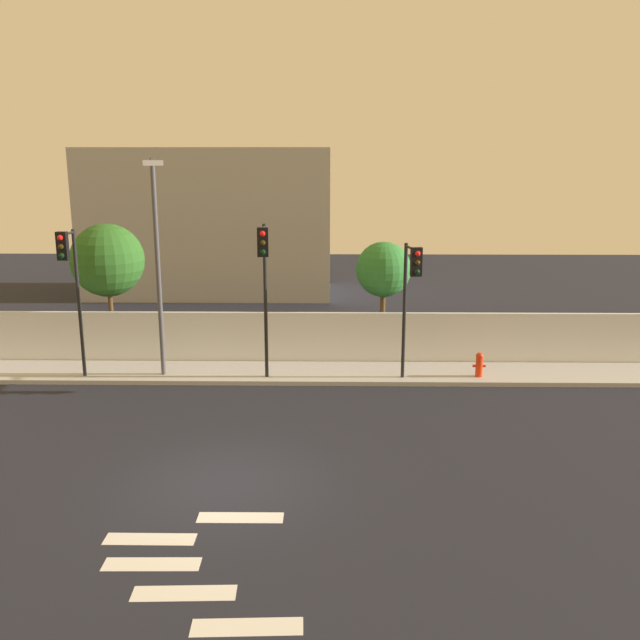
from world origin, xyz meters
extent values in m
plane|color=black|center=(0.00, 0.00, 0.00)|extent=(80.00, 80.00, 0.00)
cube|color=#ADADAD|center=(0.00, 8.20, 0.07)|extent=(36.00, 2.40, 0.15)
cube|color=silver|center=(0.00, 9.49, 1.05)|extent=(36.00, 0.18, 1.80)
cube|color=silver|center=(1.13, -4.95, 0.00)|extent=(1.82, 0.52, 0.01)
cube|color=silver|center=(-0.06, -4.10, 0.00)|extent=(1.82, 0.51, 0.01)
cube|color=silver|center=(-0.84, -3.25, 0.00)|extent=(1.81, 0.47, 0.01)
cube|color=silver|center=(-1.10, -2.40, 0.00)|extent=(1.80, 0.44, 0.01)
cube|color=silver|center=(0.58, -1.55, 0.00)|extent=(1.80, 0.45, 0.01)
cylinder|color=black|center=(0.30, 7.55, 2.74)|extent=(0.12, 0.12, 5.17)
cylinder|color=black|center=(0.34, 6.91, 5.22)|extent=(0.16, 1.28, 0.08)
cube|color=black|center=(0.38, 6.27, 4.87)|extent=(0.35, 0.22, 0.90)
sphere|color=red|center=(0.38, 6.15, 5.14)|extent=(0.18, 0.18, 0.18)
sphere|color=#33260A|center=(0.38, 6.15, 4.86)|extent=(0.18, 0.18, 0.18)
sphere|color=black|center=(0.38, 6.15, 4.58)|extent=(0.18, 0.18, 0.18)
cylinder|color=black|center=(4.91, 7.55, 2.43)|extent=(0.12, 0.12, 4.55)
cylinder|color=black|center=(5.01, 6.97, 4.60)|extent=(0.27, 1.17, 0.08)
cube|color=black|center=(5.10, 6.40, 4.25)|extent=(0.37, 0.25, 0.90)
sphere|color=red|center=(5.12, 6.28, 4.52)|extent=(0.18, 0.18, 0.18)
sphere|color=#33260A|center=(5.12, 6.28, 4.24)|extent=(0.18, 0.18, 0.18)
sphere|color=black|center=(5.12, 6.28, 3.96)|extent=(0.18, 0.18, 0.18)
cylinder|color=black|center=(-5.93, 7.55, 2.64)|extent=(0.12, 0.12, 4.99)
cylinder|color=black|center=(-5.95, 7.13, 5.04)|extent=(0.13, 0.84, 0.08)
cube|color=black|center=(-5.98, 6.71, 4.69)|extent=(0.35, 0.22, 0.90)
sphere|color=red|center=(-5.99, 6.59, 4.96)|extent=(0.18, 0.18, 0.18)
sphere|color=#33260A|center=(-5.99, 6.59, 4.68)|extent=(0.18, 0.18, 0.18)
sphere|color=black|center=(-5.99, 6.59, 4.40)|extent=(0.18, 0.18, 0.18)
cylinder|color=#4C4C51|center=(-3.27, 7.75, 3.77)|extent=(0.16, 0.16, 7.23)
cylinder|color=#4C4C51|center=(-3.07, 7.00, 7.33)|extent=(0.51, 1.53, 0.10)
cube|color=beige|center=(-2.86, 6.25, 7.23)|extent=(0.64, 0.39, 0.16)
cylinder|color=red|center=(7.51, 7.65, 0.49)|extent=(0.24, 0.24, 0.67)
sphere|color=red|center=(7.51, 7.65, 0.86)|extent=(0.26, 0.26, 0.26)
cylinder|color=red|center=(7.34, 7.65, 0.52)|extent=(0.10, 0.09, 0.09)
cylinder|color=red|center=(7.68, 7.65, 0.52)|extent=(0.10, 0.09, 0.09)
cylinder|color=brown|center=(-5.89, 10.58, 1.47)|extent=(0.17, 0.17, 2.94)
sphere|color=#2B6221|center=(-5.89, 10.58, 3.69)|extent=(2.73, 2.73, 2.73)
cylinder|color=brown|center=(4.43, 10.58, 1.40)|extent=(0.20, 0.20, 2.80)
sphere|color=#2E7B33|center=(4.43, 10.58, 3.36)|extent=(2.06, 2.06, 2.06)
cube|color=#ACACAC|center=(-4.24, 23.49, 4.00)|extent=(13.35, 6.00, 7.99)
camera|label=1|loc=(2.44, -14.30, 7.25)|focal=37.83mm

